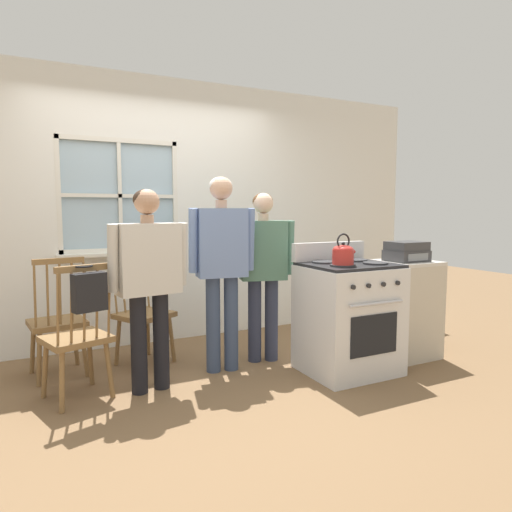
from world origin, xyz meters
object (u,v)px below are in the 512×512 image
Objects in this scene: person_teen_center at (222,256)px; stove at (348,317)px; person_adult_right at (263,262)px; chair_near_wall at (143,314)px; kettle at (343,254)px; side_counter at (403,309)px; handbag at (89,291)px; chair_center_cluster at (58,323)px; potted_plant at (148,240)px; chair_by_window at (77,339)px; person_elderly_left at (148,271)px; stereo at (407,252)px.

person_teen_center is 1.18m from stove.
chair_near_wall is at bearing 172.42° from person_adult_right.
kettle is at bearing -67.01° from chair_near_wall.
handbag is at bearing 178.04° from side_counter.
chair_center_cluster is 2.74× the size of potted_plant.
chair_by_window is 1.00× the size of chair_center_cluster.
side_counter is at bearing 7.63° from stove.
stereo is (2.31, -0.26, 0.07)m from person_elderly_left.
person_adult_right reaches higher than stove.
kettle is (2.03, -1.11, 0.58)m from chair_center_cluster.
person_teen_center reaches higher than chair_by_window.
stereo is (0.88, 0.21, -0.04)m from kettle.
stove is 0.72m from side_counter.
kettle is 0.73× the size of stereo.
person_adult_right is 0.79m from kettle.
chair_center_cluster is 0.66× the size of person_adult_right.
person_elderly_left is 4.47× the size of stereo.
person_teen_center reaches higher than person_adult_right.
chair_near_wall is 2.39m from side_counter.
person_adult_right reaches higher than chair_center_cluster.
person_adult_right is (1.59, 0.15, 0.46)m from chair_by_window.
handbag is 2.77m from side_counter.
person_adult_right is 4.94× the size of handbag.
stove is at bearing -19.64° from person_elderly_left.
person_adult_right is at bearing 132.10° from stove.
chair_center_cluster is 1.79m from person_adult_right.
person_teen_center is at bearing 15.57° from handbag.
chair_by_window is 0.92× the size of stove.
stereo is at bearing 155.27° from chair_center_cluster.
person_adult_right is at bearing 4.31° from person_elderly_left.
handbag is (-1.52, -0.38, -0.08)m from person_adult_right.
chair_by_window is 0.66× the size of person_adult_right.
stereo is at bearing 13.20° from kettle.
potted_plant is 1.07× the size of stereo.
person_elderly_left is at bearing -158.36° from person_teen_center.
person_teen_center is at bearing -68.29° from chair_near_wall.
stove is at bearing -174.02° from stereo.
stove is at bearing -49.69° from potted_plant.
person_adult_right is at bearing 158.12° from stereo.
chair_by_window is 2.09m from kettle.
stereo is at bearing -6.84° from person_adult_right.
chair_by_window and handbag have the same top height.
person_adult_right reaches higher than potted_plant.
handbag is (0.07, -0.22, 0.38)m from chair_by_window.
stove is 2.07m from handbag.
potted_plant is (-1.14, 1.67, 0.05)m from kettle.
potted_plant is at bearing 68.69° from person_elderly_left.
stove is 2.98× the size of potted_plant.
person_teen_center reaches higher than stereo.
person_adult_right is 1.32m from stereo.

